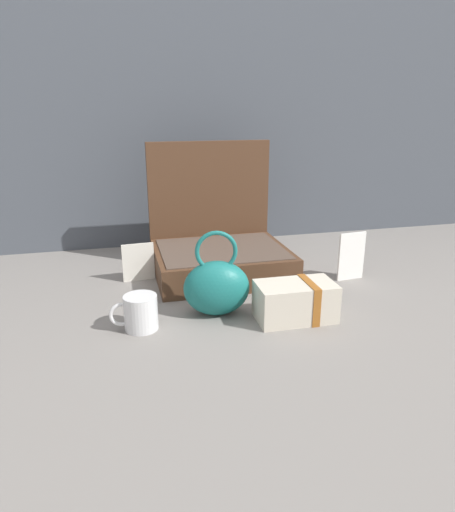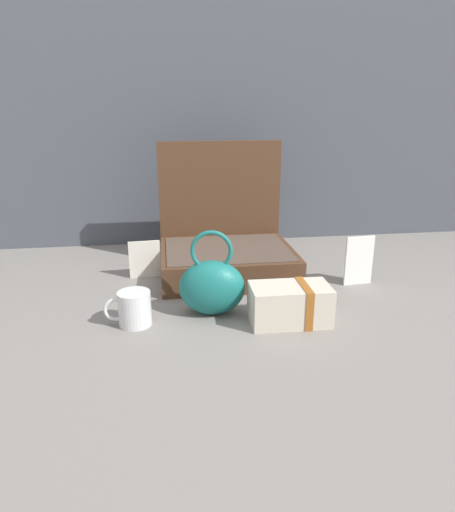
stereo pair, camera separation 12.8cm
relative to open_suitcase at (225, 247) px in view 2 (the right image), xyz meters
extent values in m
plane|color=slate|center=(-0.05, -0.19, -0.08)|extent=(6.00, 6.00, 0.00)
cube|color=#474C54|center=(-0.05, 0.39, 0.62)|extent=(3.20, 0.06, 1.40)
cube|color=#4C301E|center=(0.00, -0.04, -0.04)|extent=(0.42, 0.34, 0.09)
cube|color=#4C3D33|center=(0.00, -0.04, 0.01)|extent=(0.39, 0.30, 0.00)
cube|color=#4C301E|center=(0.00, 0.14, 0.12)|extent=(0.42, 0.02, 0.41)
ellipsoid|color=#196B66|center=(-0.08, -0.32, -0.01)|extent=(0.19, 0.13, 0.15)
torus|color=#196B66|center=(-0.08, -0.32, 0.09)|extent=(0.11, 0.03, 0.11)
cube|color=beige|center=(0.11, -0.40, -0.04)|extent=(0.20, 0.12, 0.10)
cube|color=#99561E|center=(0.14, -0.40, -0.04)|extent=(0.02, 0.12, 0.10)
cylinder|color=silver|center=(-0.28, -0.36, -0.04)|extent=(0.08, 0.08, 0.09)
torus|color=silver|center=(-0.32, -0.36, -0.04)|extent=(0.06, 0.01, 0.06)
cube|color=white|center=(0.39, -0.17, -0.01)|extent=(0.09, 0.02, 0.15)
cube|color=silver|center=(-0.26, -0.02, -0.02)|extent=(0.10, 0.01, 0.12)
camera|label=1|loc=(-0.32, -1.39, 0.44)|focal=32.05mm
camera|label=2|loc=(-0.19, -1.42, 0.44)|focal=32.05mm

